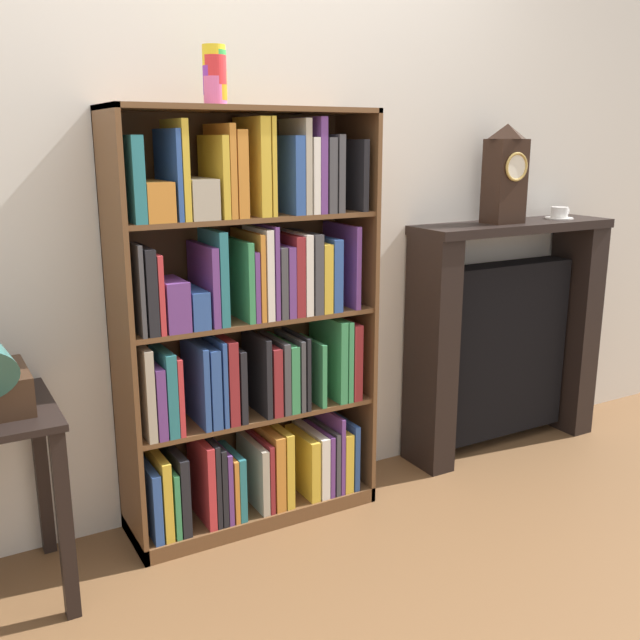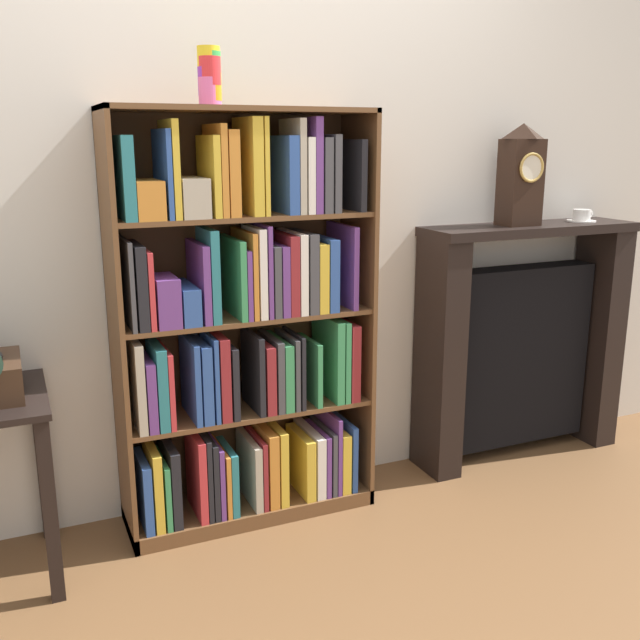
{
  "view_description": "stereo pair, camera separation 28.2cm",
  "coord_description": "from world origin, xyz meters",
  "views": [
    {
      "loc": [
        -1.04,
        -2.26,
        1.45
      ],
      "look_at": [
        0.31,
        0.12,
        0.76
      ],
      "focal_mm": 40.31,
      "sensor_mm": 36.0,
      "label": 1
    },
    {
      "loc": [
        -0.79,
        -2.39,
        1.45
      ],
      "look_at": [
        0.31,
        0.12,
        0.76
      ],
      "focal_mm": 40.31,
      "sensor_mm": 36.0,
      "label": 2
    }
  ],
  "objects": [
    {
      "name": "ground_plane",
      "position": [
        0.0,
        0.0,
        -0.01
      ],
      "size": [
        7.88,
        6.4,
        0.02
      ],
      "primitive_type": "cube",
      "color": "brown"
    },
    {
      "name": "wall_back",
      "position": [
        0.19,
        0.31,
        1.3
      ],
      "size": [
        4.88,
        0.08,
        2.6
      ],
      "primitive_type": "cube",
      "color": "silver",
      "rests_on": "ground"
    },
    {
      "name": "bookshelf",
      "position": [
        -0.01,
        0.11,
        0.73
      ],
      "size": [
        0.96,
        0.32,
        1.56
      ],
      "color": "brown",
      "rests_on": "ground"
    },
    {
      "name": "cup_stack",
      "position": [
        -0.11,
        0.08,
        1.65
      ],
      "size": [
        0.08,
        0.08,
        0.19
      ],
      "color": "pink",
      "rests_on": "bookshelf"
    },
    {
      "name": "fireplace_mantel",
      "position": [
        1.33,
        0.16,
        0.53
      ],
      "size": [
        1.02,
        0.27,
        1.08
      ],
      "color": "black",
      "rests_on": "ground"
    },
    {
      "name": "mantel_clock",
      "position": [
        1.26,
        0.14,
        1.3
      ],
      "size": [
        0.16,
        0.14,
        0.43
      ],
      "color": "black",
      "rests_on": "fireplace_mantel"
    },
    {
      "name": "teacup_with_saucer",
      "position": [
        1.62,
        0.14,
        1.11
      ],
      "size": [
        0.13,
        0.13,
        0.06
      ],
      "color": "white",
      "rests_on": "fireplace_mantel"
    }
  ]
}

